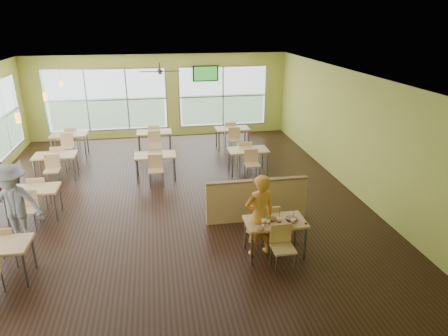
{
  "coord_description": "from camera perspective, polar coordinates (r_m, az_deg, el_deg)",
  "views": [
    {
      "loc": [
        -0.22,
        -9.73,
        4.57
      ],
      "look_at": [
        1.4,
        -0.52,
        0.97
      ],
      "focal_mm": 32.0,
      "sensor_mm": 36.0,
      "label": 1
    }
  ],
  "objects": [
    {
      "name": "food_basket",
      "position": [
        8.1,
        9.62,
        -7.18
      ],
      "size": [
        0.24,
        0.24,
        0.05
      ],
      "color": "black",
      "rests_on": "main_table"
    },
    {
      "name": "window_bays",
      "position": [
        13.4,
        -20.25,
        6.37
      ],
      "size": [
        9.24,
        10.24,
        2.38
      ],
      "color": "white",
      "rests_on": "room"
    },
    {
      "name": "wrapper_right",
      "position": [
        7.85,
        9.26,
        -8.25
      ],
      "size": [
        0.16,
        0.15,
        0.04
      ],
      "primitive_type": "ellipsoid",
      "rotation": [
        0.0,
        0.0,
        0.11
      ],
      "color": "#987049",
      "rests_on": "main_table"
    },
    {
      "name": "room",
      "position": [
        10.18,
        -8.31,
        3.84
      ],
      "size": [
        12.0,
        12.04,
        3.2
      ],
      "color": "black",
      "rests_on": "ground"
    },
    {
      "name": "patron_grey",
      "position": [
        9.3,
        -27.82,
        -4.75
      ],
      "size": [
        1.27,
        0.86,
        1.81
      ],
      "primitive_type": "imported",
      "rotation": [
        0.0,
        0.0,
        -0.16
      ],
      "color": "slate",
      "rests_on": "floor"
    },
    {
      "name": "pendant_lights",
      "position": [
        11.03,
        -25.69,
        7.91
      ],
      "size": [
        0.11,
        7.31,
        0.86
      ],
      "color": "#2D2119",
      "rests_on": "ceiling"
    },
    {
      "name": "tv_backwall",
      "position": [
        15.9,
        -2.65,
        13.34
      ],
      "size": [
        1.0,
        0.07,
        0.6
      ],
      "color": "black",
      "rests_on": "wall_back"
    },
    {
      "name": "ceiling_fan",
      "position": [
        12.84,
        -9.16,
        13.5
      ],
      "size": [
        1.25,
        1.25,
        0.29
      ],
      "color": "#2D2119",
      "rests_on": "ceiling"
    },
    {
      "name": "cup_blue",
      "position": [
        7.83,
        5.75,
        -7.66
      ],
      "size": [
        0.1,
        0.1,
        0.37
      ],
      "color": "white",
      "rests_on": "main_table"
    },
    {
      "name": "cup_yellow",
      "position": [
        7.82,
        6.27,
        -7.77
      ],
      "size": [
        0.09,
        0.09,
        0.33
      ],
      "color": "white",
      "rests_on": "main_table"
    },
    {
      "name": "cup_red_near",
      "position": [
        7.89,
        7.9,
        -7.51
      ],
      "size": [
        0.11,
        0.11,
        0.38
      ],
      "color": "white",
      "rests_on": "main_table"
    },
    {
      "name": "half_wall_divider",
      "position": [
        9.39,
        4.72,
        -4.56
      ],
      "size": [
        2.4,
        0.14,
        1.04
      ],
      "color": "#DCAE76",
      "rests_on": "floor"
    },
    {
      "name": "ketchup_cup",
      "position": [
        8.03,
        11.62,
        -7.76
      ],
      "size": [
        0.05,
        0.05,
        0.02
      ],
      "primitive_type": "cylinder",
      "color": "maroon",
      "rests_on": "main_table"
    },
    {
      "name": "wrapper_mid",
      "position": [
        8.06,
        6.92,
        -7.19
      ],
      "size": [
        0.22,
        0.2,
        0.05
      ],
      "primitive_type": "ellipsoid",
      "rotation": [
        0.0,
        0.0,
        0.02
      ],
      "color": "#987049",
      "rests_on": "main_table"
    },
    {
      "name": "cup_red_far",
      "position": [
        7.91,
        9.82,
        -7.6
      ],
      "size": [
        0.1,
        0.1,
        0.35
      ],
      "color": "white",
      "rests_on": "main_table"
    },
    {
      "name": "dining_tables",
      "position": [
        12.13,
        -13.34,
        1.49
      ],
      "size": [
        6.92,
        8.72,
        0.87
      ],
      "color": "#DCAE76",
      "rests_on": "floor"
    },
    {
      "name": "wrapper_left",
      "position": [
        7.69,
        5.18,
        -8.68
      ],
      "size": [
        0.17,
        0.16,
        0.04
      ],
      "primitive_type": "ellipsoid",
      "rotation": [
        0.0,
        0.0,
        -0.14
      ],
      "color": "#987049",
      "rests_on": "main_table"
    },
    {
      "name": "main_table",
      "position": [
        8.11,
        7.31,
        -8.22
      ],
      "size": [
        1.22,
        1.52,
        0.87
      ],
      "color": "#DCAE76",
      "rests_on": "floor"
    },
    {
      "name": "man_plaid",
      "position": [
        7.96,
        5.12,
        -6.79
      ],
      "size": [
        0.7,
        0.53,
        1.74
      ],
      "primitive_type": "imported",
      "rotation": [
        0.0,
        0.0,
        3.33
      ],
      "color": "orange",
      "rests_on": "floor"
    }
  ]
}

